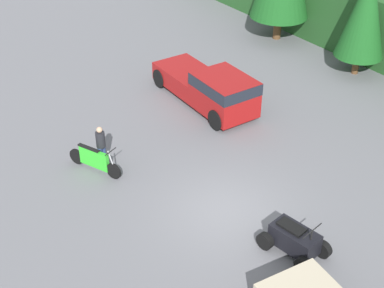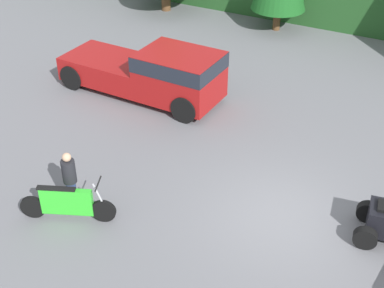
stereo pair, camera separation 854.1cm
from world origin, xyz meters
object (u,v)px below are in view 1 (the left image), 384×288
object	(u,v)px
pickup_truck_red	(211,87)
rider_person	(101,145)
quad_atv	(294,240)
dirt_bike	(94,160)

from	to	relation	value
pickup_truck_red	rider_person	world-z (taller)	pickup_truck_red
pickup_truck_red	rider_person	xyz separation A→B (m)	(1.27, -6.10, -0.07)
quad_atv	rider_person	bearing A→B (deg)	-169.61
quad_atv	rider_person	size ratio (longest dim) A/B	1.30
dirt_bike	quad_atv	size ratio (longest dim) A/B	1.03
dirt_bike	quad_atv	bearing A→B (deg)	-0.65
pickup_truck_red	dirt_bike	xyz separation A→B (m)	(1.46, -6.51, -0.49)
dirt_bike	rider_person	xyz separation A→B (m)	(-0.18, 0.41, 0.42)
quad_atv	rider_person	distance (m)	8.07
pickup_truck_red	quad_atv	xyz separation A→B (m)	(8.86, -3.38, -0.49)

